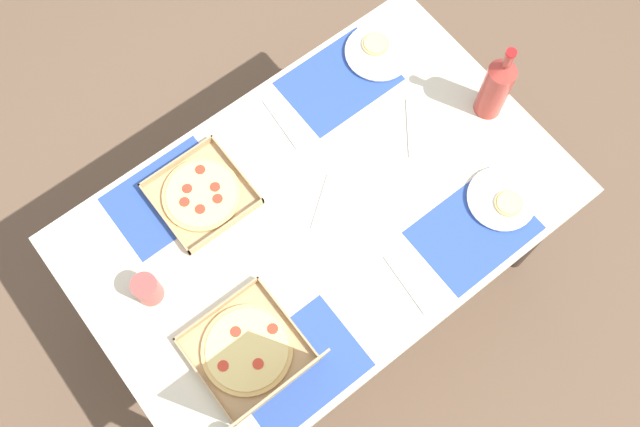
% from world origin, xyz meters
% --- Properties ---
extents(ground_plane, '(6.00, 6.00, 0.00)m').
position_xyz_m(ground_plane, '(0.00, 0.00, 0.00)').
color(ground_plane, brown).
extents(dining_table, '(1.50, 0.97, 0.78)m').
position_xyz_m(dining_table, '(0.00, 0.00, 0.67)').
color(dining_table, '#3F3328').
rests_on(dining_table, ground_plane).
extents(placemat_near_left, '(0.36, 0.26, 0.00)m').
position_xyz_m(placemat_near_left, '(-0.34, -0.33, 0.78)').
color(placemat_near_left, '#2D4C9E').
rests_on(placemat_near_left, dining_table).
extents(placemat_near_right, '(0.36, 0.26, 0.00)m').
position_xyz_m(placemat_near_right, '(0.34, -0.33, 0.78)').
color(placemat_near_right, '#2D4C9E').
rests_on(placemat_near_right, dining_table).
extents(placemat_far_left, '(0.36, 0.26, 0.00)m').
position_xyz_m(placemat_far_left, '(-0.34, 0.33, 0.78)').
color(placemat_far_left, '#2D4C9E').
rests_on(placemat_far_left, dining_table).
extents(placemat_far_right, '(0.36, 0.26, 0.00)m').
position_xyz_m(placemat_far_right, '(0.34, 0.33, 0.78)').
color(placemat_far_right, '#2D4C9E').
rests_on(placemat_far_right, dining_table).
extents(pizza_box_corner_left, '(0.28, 0.28, 0.04)m').
position_xyz_m(pizza_box_corner_left, '(0.25, -0.27, 0.79)').
color(pizza_box_corner_left, tan).
rests_on(pizza_box_corner_left, dining_table).
extents(pizza_box_edge_far, '(0.30, 0.34, 0.34)m').
position_xyz_m(pizza_box_edge_far, '(0.42, 0.24, 0.83)').
color(pizza_box_edge_far, tan).
rests_on(pizza_box_edge_far, dining_table).
extents(plate_near_left, '(0.23, 0.23, 0.03)m').
position_xyz_m(plate_near_left, '(-0.51, -0.34, 0.79)').
color(plate_near_left, white).
rests_on(plate_near_left, dining_table).
extents(plate_far_right, '(0.22, 0.22, 0.03)m').
position_xyz_m(plate_far_right, '(-0.47, 0.31, 0.79)').
color(plate_far_right, white).
rests_on(plate_far_right, dining_table).
extents(soda_bottle, '(0.09, 0.09, 0.32)m').
position_xyz_m(soda_bottle, '(-0.66, 0.04, 0.91)').
color(soda_bottle, '#B2382D').
rests_on(soda_bottle, dining_table).
extents(cup_red, '(0.08, 0.08, 0.11)m').
position_xyz_m(cup_red, '(0.55, -0.11, 0.83)').
color(cup_red, '#BF4742').
rests_on(cup_red, dining_table).
extents(fork_by_far_right, '(0.16, 0.12, 0.00)m').
position_xyz_m(fork_by_far_right, '(-0.03, -0.03, 0.78)').
color(fork_by_far_right, '#B7B7BC').
rests_on(fork_by_far_right, dining_table).
extents(knife_by_near_left, '(0.04, 0.21, 0.00)m').
position_xyz_m(knife_by_near_left, '(-0.09, -0.32, 0.78)').
color(knife_by_near_left, '#B7B7BC').
rests_on(knife_by_near_left, dining_table).
extents(knife_by_far_left, '(0.14, 0.18, 0.00)m').
position_xyz_m(knife_by_far_left, '(-0.41, -0.05, 0.78)').
color(knife_by_far_left, '#B7B7BC').
rests_on(knife_by_far_left, dining_table).
extents(knife_by_near_right, '(0.04, 0.21, 0.00)m').
position_xyz_m(knife_by_near_right, '(-0.06, 0.34, 0.78)').
color(knife_by_near_right, '#B7B7BC').
rests_on(knife_by_near_right, dining_table).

